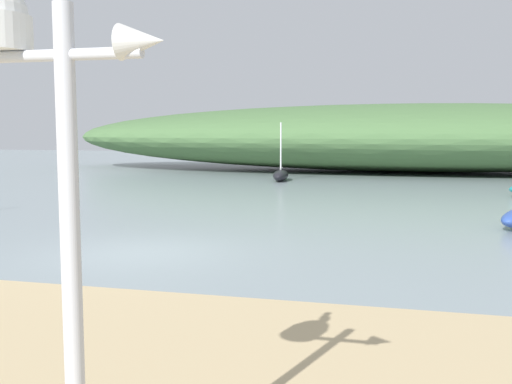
{
  "coord_description": "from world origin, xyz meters",
  "views": [
    {
      "loc": [
        5.65,
        -11.93,
        2.72
      ],
      "look_at": [
        2.07,
        2.18,
        1.2
      ],
      "focal_mm": 41.6,
      "sensor_mm": 36.0,
      "label": 1
    }
  ],
  "objects": [
    {
      "name": "ground_plane",
      "position": [
        0.0,
        0.0,
        0.0
      ],
      "size": [
        120.0,
        120.0,
        0.0
      ],
      "primitive_type": "plane",
      "color": "gray"
    },
    {
      "name": "distant_hill",
      "position": [
        5.77,
        28.97,
        2.23
      ],
      "size": [
        47.68,
        15.03,
        4.47
      ],
      "primitive_type": "ellipsoid",
      "color": "#476B3D",
      "rests_on": "ground"
    },
    {
      "name": "mast_structure",
      "position": [
        3.41,
        -8.82,
        2.98
      ],
      "size": [
        1.35,
        0.48,
        3.42
      ],
      "color": "silver",
      "rests_on": "beach_sand"
    },
    {
      "name": "sailboat_outer_mooring",
      "position": [
        -0.88,
        19.22,
        0.32
      ],
      "size": [
        1.04,
        2.71,
        3.13
      ],
      "color": "black",
      "rests_on": "ground"
    }
  ]
}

